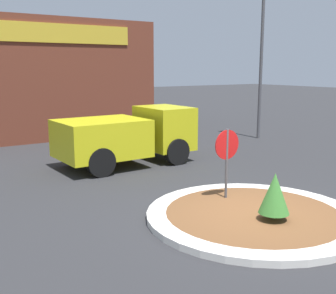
# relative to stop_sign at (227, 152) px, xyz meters

# --- Properties ---
(ground_plane) EXTENTS (120.00, 120.00, 0.00)m
(ground_plane) POSITION_rel_stop_sign_xyz_m (-0.23, -1.27, -1.40)
(ground_plane) COLOR #2D2D30
(traffic_island) EXTENTS (5.18, 5.18, 0.16)m
(traffic_island) POSITION_rel_stop_sign_xyz_m (-0.23, -1.27, -1.32)
(traffic_island) COLOR silver
(traffic_island) RESTS_ON ground_plane
(stop_sign) EXTENTS (0.79, 0.07, 2.02)m
(stop_sign) POSITION_rel_stop_sign_xyz_m (0.00, 0.00, 0.00)
(stop_sign) COLOR #4C4C51
(stop_sign) RESTS_ON ground_plane
(island_shrub) EXTENTS (0.70, 0.70, 1.10)m
(island_shrub) POSITION_rel_stop_sign_xyz_m (-0.20, -1.88, -0.61)
(island_shrub) COLOR brown
(island_shrub) RESTS_ON traffic_island
(utility_truck) EXTENTS (5.10, 2.50, 2.09)m
(utility_truck) POSITION_rel_stop_sign_xyz_m (-0.05, 5.49, -0.27)
(utility_truck) COLOR gold
(utility_truck) RESTS_ON ground_plane
(storefront_building) EXTENTS (10.84, 6.07, 6.00)m
(storefront_building) POSITION_rel_stop_sign_xyz_m (-0.40, 14.83, 1.60)
(storefront_building) COLOR brown
(storefront_building) RESTS_ON ground_plane
(light_pole) EXTENTS (0.70, 0.30, 7.31)m
(light_pole) POSITION_rel_stop_sign_xyz_m (8.42, 7.10, 2.82)
(light_pole) COLOR #4C4C51
(light_pole) RESTS_ON ground_plane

